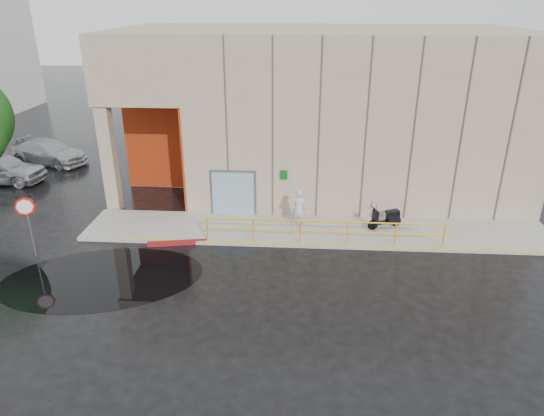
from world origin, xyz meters
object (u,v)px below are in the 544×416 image
at_px(scooter, 386,213).
at_px(red_curb, 177,243).
at_px(car_c, 49,152).
at_px(car_a, 0,168).
at_px(person, 299,209).
at_px(stop_sign, 27,214).

distance_m(scooter, red_curb, 8.95).
distance_m(scooter, car_c, 20.87).
bearing_deg(car_a, red_curb, -116.62).
bearing_deg(person, stop_sign, 22.27).
relative_size(person, stop_sign, 0.71).
height_order(person, car_c, person).
bearing_deg(stop_sign, car_c, 113.11).
height_order(person, red_curb, person).
height_order(scooter, red_curb, scooter).
distance_m(person, car_c, 17.60).
bearing_deg(stop_sign, red_curb, 12.89).
xyz_separation_m(scooter, red_curb, (-8.71, -1.89, -0.77)).
distance_m(person, stop_sign, 10.73).
height_order(scooter, stop_sign, stop_sign).
relative_size(person, car_a, 0.38).
bearing_deg(stop_sign, car_a, 126.27).
bearing_deg(scooter, car_a, 143.63).
distance_m(scooter, car_a, 20.71).
bearing_deg(car_c, stop_sign, -138.05).
height_order(red_curb, car_c, car_c).
xyz_separation_m(person, stop_sign, (-10.28, -2.97, 0.79)).
height_order(scooter, car_a, car_a).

